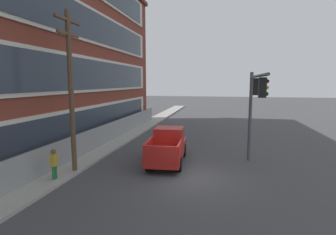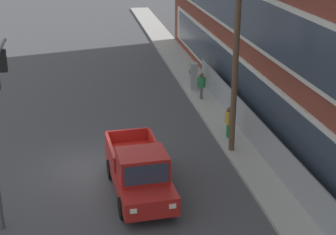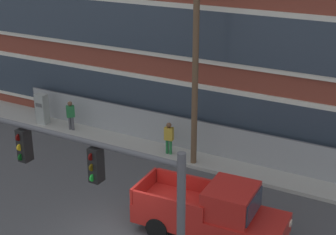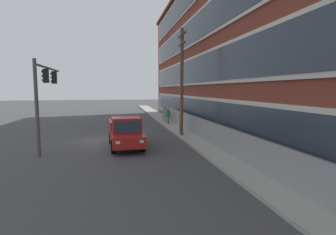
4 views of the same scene
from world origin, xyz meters
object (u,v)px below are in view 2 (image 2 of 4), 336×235
electrical_cabinet (193,77)px  pedestrian_near_cabinet (201,85)px  pedestrian_by_fence (229,121)px  utility_pole_near_corner (236,52)px  pickup_truck_red (139,173)px

electrical_cabinet → pedestrian_near_cabinet: bearing=1.5°
electrical_cabinet → pedestrian_by_fence: bearing=-0.0°
utility_pole_near_corner → pedestrian_near_cabinet: (-7.14, 0.31, -3.74)m
pedestrian_near_cabinet → pedestrian_by_fence: bearing=-0.5°
utility_pole_near_corner → electrical_cabinet: bearing=178.3°
pickup_truck_red → electrical_cabinet: 12.99m
pedestrian_by_fence → electrical_cabinet: bearing=180.0°
pickup_truck_red → pedestrian_near_cabinet: size_ratio=3.15×
electrical_cabinet → pedestrian_by_fence: size_ratio=1.05×
electrical_cabinet → pedestrian_by_fence: 7.61m
pedestrian_by_fence → utility_pole_near_corner: bearing=-10.4°
pedestrian_near_cabinet → electrical_cabinet: bearing=-178.5°
utility_pole_near_corner → pedestrian_near_cabinet: bearing=177.5°
electrical_cabinet → utility_pole_near_corner: bearing=-1.7°
utility_pole_near_corner → electrical_cabinet: size_ratio=4.84×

